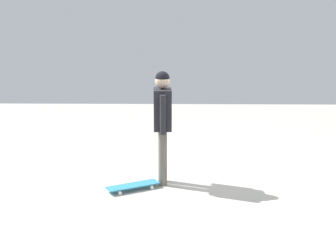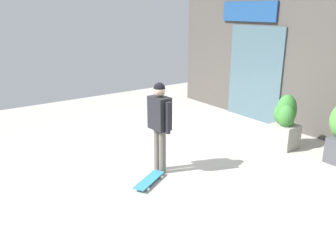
% 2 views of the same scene
% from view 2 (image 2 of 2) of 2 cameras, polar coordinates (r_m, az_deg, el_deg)
% --- Properties ---
extents(ground_plane, '(12.00, 12.00, 0.00)m').
position_cam_2_polar(ground_plane, '(7.49, 3.53, -4.53)').
color(ground_plane, '#B2ADA3').
extents(building_facade, '(7.79, 0.31, 3.59)m').
position_cam_2_polar(building_facade, '(9.35, 19.18, 10.49)').
color(building_facade, '#4C4742').
rests_on(building_facade, ground_plane).
extents(skateboarder, '(0.58, 0.28, 1.72)m').
position_cam_2_polar(skateboarder, '(6.32, -1.39, 1.22)').
color(skateboarder, '#666056').
rests_on(skateboarder, ground_plane).
extents(skateboard, '(0.57, 0.80, 0.08)m').
position_cam_2_polar(skateboard, '(6.25, -3.10, -8.82)').
color(skateboard, teal).
rests_on(skateboard, ground_plane).
extents(planter_box_right, '(0.60, 0.55, 1.18)m').
position_cam_2_polar(planter_box_right, '(8.07, 18.66, 0.98)').
color(planter_box_right, gray).
rests_on(planter_box_right, ground_plane).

